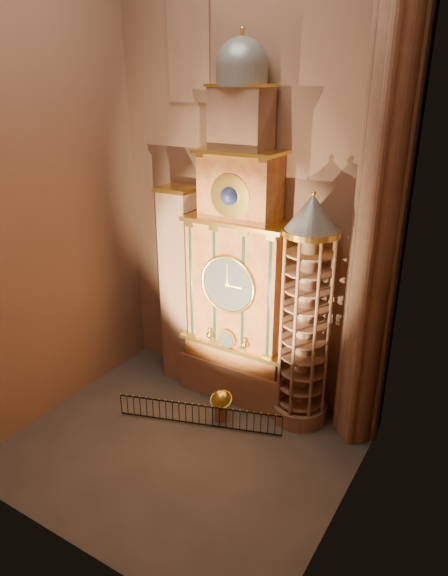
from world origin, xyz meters
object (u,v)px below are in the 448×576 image
Objects in this scene: stair_turret at (305,317)px; iron_railing at (199,415)px; astronomical_clock at (239,270)px; portrait_tower at (181,286)px; celestial_globe at (221,403)px.

stair_turret is 6.67m from iron_railing.
astronomical_clock reaches higher than portrait_tower.
stair_turret reaches higher than portrait_tower.
celestial_globe is (-3.07, -2.05, -4.34)m from stair_turret.
celestial_globe is 0.21× the size of iron_railing.
iron_railing is (-3.68, -2.99, -4.68)m from stair_turret.
portrait_tower is 6.47m from iron_railing.
portrait_tower is 0.94× the size of stair_turret.
portrait_tower reaches higher than iron_railing.
celestial_globe is at bearing -31.35° from portrait_tower.
astronomical_clock is at bearing 175.70° from stair_turret.
astronomical_clock reaches higher than celestial_globe.
portrait_tower is 6.91m from stair_turret.
celestial_globe is at bearing -79.49° from astronomical_clock.
stair_turret reaches higher than celestial_globe.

